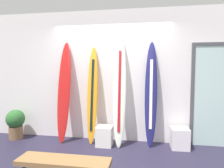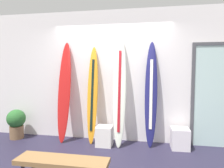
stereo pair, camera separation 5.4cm
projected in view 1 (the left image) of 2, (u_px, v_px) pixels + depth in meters
ground at (99, 166)px, 3.30m from camera, size 8.00×8.00×0.04m
wall_back at (112, 76)px, 4.47m from camera, size 7.20×0.20×2.80m
surfboard_crimson at (64, 92)px, 4.33m from camera, size 0.28×0.43×2.13m
surfboard_sunset at (92, 95)px, 4.26m from camera, size 0.23×0.39×2.03m
surfboard_ivory at (120, 91)px, 4.10m from camera, size 0.28×0.50×2.23m
surfboard_navy at (151, 94)px, 4.07m from camera, size 0.27×0.37×2.11m
display_block_left at (180, 138)px, 3.97m from camera, size 0.35×0.35×0.40m
display_block_center at (105, 136)px, 4.12m from camera, size 0.32×0.32×0.39m
glass_door at (221, 94)px, 4.01m from camera, size 1.13×0.06×2.07m
potted_plant at (16, 122)px, 4.51m from camera, size 0.40×0.40×0.65m
bench at (64, 164)px, 2.51m from camera, size 1.17×0.31×0.45m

